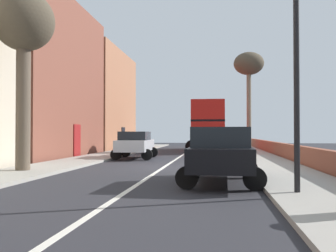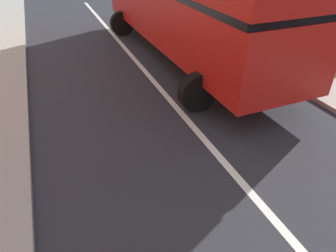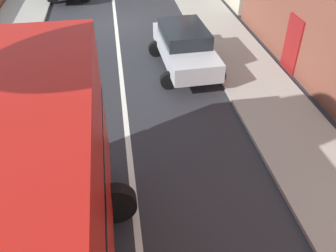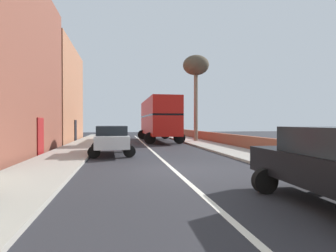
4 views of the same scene
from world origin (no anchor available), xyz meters
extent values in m
cube|color=#B31711|center=(1.70, 15.83, 1.55)|extent=(2.59, 10.45, 1.70)
cylinder|color=black|center=(0.39, 19.37, 0.50)|extent=(1.00, 0.31, 1.00)
cylinder|color=black|center=(2.95, 19.39, 0.50)|extent=(1.00, 0.31, 1.00)
cylinder|color=black|center=(0.45, 12.28, 0.50)|extent=(1.00, 0.31, 1.00)
cylinder|color=black|center=(3.01, 12.30, 0.50)|extent=(1.00, 0.31, 1.00)
camera|label=1|loc=(2.35, -17.00, 1.55)|focal=40.12mm
camera|label=2|loc=(-2.82, 6.24, 3.95)|focal=32.39mm
camera|label=3|loc=(0.09, 17.65, 6.53)|focal=37.86mm
camera|label=4|loc=(-2.03, -10.03, 1.81)|focal=28.37mm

